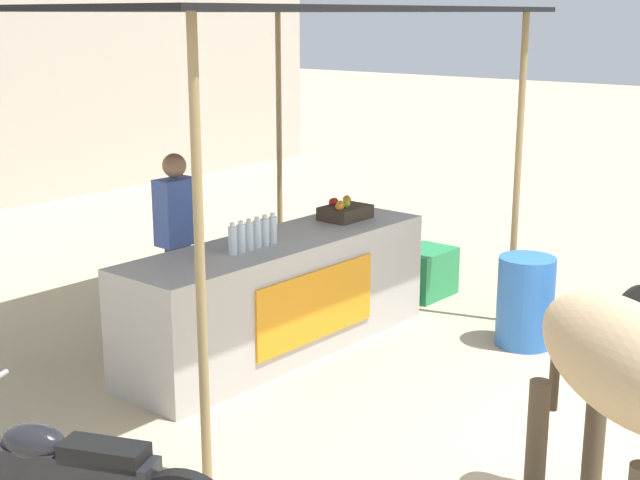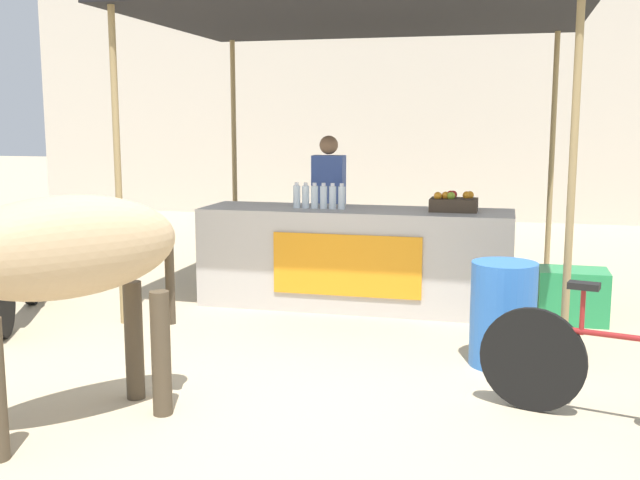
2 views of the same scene
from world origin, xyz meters
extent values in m
plane|color=tan|center=(0.00, 0.00, 0.00)|extent=(60.00, 60.00, 0.00)
cube|color=beige|center=(0.00, 9.29, 2.68)|extent=(16.00, 0.50, 5.36)
cube|color=#B2ADA8|center=(0.00, 2.20, 0.48)|extent=(3.00, 0.80, 0.96)
cube|color=orange|center=(0.00, 1.79, 0.48)|extent=(1.40, 0.02, 0.58)
cube|color=black|center=(0.00, 2.50, 2.79)|extent=(4.20, 3.20, 0.04)
cylinder|color=#997F51|center=(-1.89, 1.06, 1.40)|extent=(0.06, 0.06, 2.79)
cylinder|color=#997F51|center=(1.89, 1.06, 1.40)|extent=(0.06, 0.06, 2.79)
cylinder|color=#997F51|center=(-1.89, 3.94, 1.40)|extent=(0.06, 0.06, 2.79)
cylinder|color=#997F51|center=(1.89, 3.94, 1.40)|extent=(0.06, 0.06, 2.79)
cylinder|color=silver|center=(-0.57, 2.15, 1.07)|extent=(0.07, 0.07, 0.22)
cylinder|color=white|center=(-0.57, 2.15, 1.19)|extent=(0.04, 0.04, 0.03)
cylinder|color=silver|center=(-0.48, 2.15, 1.07)|extent=(0.07, 0.07, 0.22)
cylinder|color=white|center=(-0.48, 2.15, 1.19)|extent=(0.04, 0.04, 0.03)
cylinder|color=silver|center=(-0.39, 2.15, 1.07)|extent=(0.07, 0.07, 0.22)
cylinder|color=white|center=(-0.39, 2.15, 1.19)|extent=(0.04, 0.04, 0.03)
cylinder|color=silver|center=(-0.30, 2.15, 1.07)|extent=(0.07, 0.07, 0.22)
cylinder|color=white|center=(-0.30, 2.15, 1.19)|extent=(0.04, 0.04, 0.03)
cylinder|color=silver|center=(-0.21, 2.15, 1.07)|extent=(0.07, 0.07, 0.22)
cylinder|color=white|center=(-0.21, 2.15, 1.19)|extent=(0.04, 0.04, 0.03)
cylinder|color=silver|center=(-0.12, 2.15, 1.07)|extent=(0.07, 0.07, 0.22)
cylinder|color=white|center=(-0.12, 2.15, 1.19)|extent=(0.04, 0.04, 0.03)
cube|color=#3F3326|center=(0.94, 2.25, 1.02)|extent=(0.44, 0.32, 0.12)
sphere|color=orange|center=(0.79, 2.20, 1.11)|extent=(0.08, 0.08, 0.08)
sphere|color=orange|center=(1.08, 2.35, 1.11)|extent=(0.08, 0.08, 0.08)
sphere|color=orange|center=(1.05, 2.32, 1.11)|extent=(0.08, 0.08, 0.08)
sphere|color=#B21E19|center=(0.92, 2.36, 1.11)|extent=(0.08, 0.08, 0.08)
sphere|color=#8CB22D|center=(0.91, 2.22, 1.11)|extent=(0.08, 0.08, 0.08)
sphere|color=#B21E19|center=(0.90, 2.36, 1.11)|extent=(0.08, 0.08, 0.08)
sphere|color=orange|center=(0.86, 2.24, 1.11)|extent=(0.08, 0.08, 0.08)
cylinder|color=#383842|center=(-0.44, 2.95, 0.44)|extent=(0.22, 0.22, 0.88)
cube|color=#3F59A5|center=(-0.44, 2.95, 1.16)|extent=(0.34, 0.20, 0.56)
sphere|color=#8C6647|center=(-0.44, 2.95, 1.55)|extent=(0.20, 0.20, 0.20)
cube|color=#268C4C|center=(2.03, 2.10, 0.24)|extent=(0.60, 0.44, 0.48)
cylinder|color=blue|center=(1.42, 0.68, 0.39)|extent=(0.48, 0.48, 0.78)
ellipsoid|color=tan|center=(-1.03, -1.11, 1.08)|extent=(1.24, 1.44, 0.60)
cylinder|color=#493D2C|center=(-0.60, -0.82, 0.39)|extent=(0.12, 0.12, 0.78)
cylinder|color=#493D2C|center=(-0.89, -0.60, 0.39)|extent=(0.12, 0.12, 0.78)
cylinder|color=#493D2C|center=(-0.64, -0.57, 0.81)|extent=(0.06, 0.06, 0.60)
cylinder|color=black|center=(-3.13, 1.50, 0.30)|extent=(0.32, 0.58, 0.60)
cylinder|color=black|center=(-2.64, 0.40, 0.30)|extent=(0.32, 0.58, 0.60)
cube|color=black|center=(-2.89, 0.95, 0.48)|extent=(0.53, 0.90, 0.28)
ellipsoid|color=black|center=(-2.98, 1.15, 0.64)|extent=(0.33, 0.41, 0.20)
cube|color=black|center=(-2.81, 0.78, 0.64)|extent=(0.34, 0.48, 0.10)
cylinder|color=#99999E|center=(-3.11, 1.45, 0.88)|extent=(0.51, 0.25, 0.03)
cylinder|color=#99999E|center=(-3.12, 1.48, 0.50)|extent=(0.13, 0.20, 0.49)
cylinder|color=black|center=(1.61, -0.19, 0.33)|extent=(0.65, 0.20, 0.66)
cylinder|color=maroon|center=(2.10, -0.32, 0.55)|extent=(0.83, 0.25, 0.04)
cylinder|color=maroon|center=(1.88, -0.26, 0.67)|extent=(0.03, 0.03, 0.28)
cube|color=black|center=(1.88, -0.26, 0.83)|extent=(0.20, 0.14, 0.04)
camera|label=1|loc=(-5.19, -2.63, 2.76)|focal=50.00mm
camera|label=2|loc=(1.42, -4.86, 1.79)|focal=42.00mm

